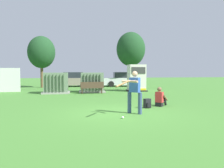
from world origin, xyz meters
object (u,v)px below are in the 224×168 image
sports_ball (123,117)px  parked_car_leftmost (72,80)px  transformer_mid_west (92,83)px  park_bench (92,87)px  parked_car_left_of_center (122,80)px  backpack (147,103)px  seated_spectator (160,99)px  batter (134,90)px  transformer_west (56,83)px  generator_enclosure (136,78)px

sports_ball → parked_car_leftmost: 17.49m
transformer_mid_west → park_bench: (-0.07, -1.26, -0.25)m
parked_car_leftmost → parked_car_left_of_center: bearing=-5.2°
park_bench → backpack: 7.29m
seated_spectator → backpack: size_ratio=2.19×
batter → parked_car_left_of_center: size_ratio=0.41×
transformer_west → parked_car_leftmost: (1.10, 7.40, -0.04)m
transformer_west → parked_car_left_of_center: same height
backpack → parked_car_left_of_center: bearing=82.7°
parked_car_leftmost → seated_spectator: bearing=-72.9°
batter → parked_car_leftmost: 16.74m
batter → parked_car_left_of_center: batter is taller
backpack → parked_car_leftmost: (-3.76, 15.24, 0.54)m
park_bench → sports_ball: park_bench is taller
seated_spectator → sports_ball: bearing=-134.1°
park_bench → sports_ball: (0.46, -9.08, -0.49)m
transformer_west → backpack: 9.24m
backpack → parked_car_left_of_center: 14.86m
sports_ball → parked_car_left_of_center: parked_car_left_of_center is taller
generator_enclosure → sports_ball: 11.27m
parked_car_leftmost → park_bench: bearing=-78.7°
transformer_mid_west → backpack: bearing=-76.1°
generator_enclosure → transformer_mid_west: bearing=-175.4°
batter → parked_car_left_of_center: bearing=79.8°
sports_ball → backpack: bearing=52.0°
transformer_mid_west → batter: bearing=-83.8°
parked_car_left_of_center → sports_ball: bearing=-101.8°
generator_enclosure → park_bench: bearing=-158.4°
park_bench → parked_car_leftmost: 8.43m
generator_enclosure → sports_ball: (-3.50, -10.65, -1.09)m
seated_spectator → parked_car_left_of_center: parked_car_left_of_center is taller
batter → seated_spectator: batter is taller
seated_spectator → backpack: 0.92m
transformer_west → batter: 9.89m
transformer_mid_west → backpack: transformer_mid_west is taller
transformer_west → backpack: size_ratio=4.77×
seated_spectator → transformer_west: bearing=127.4°
batter → sports_ball: bearing=-127.9°
batter → sports_ball: batter is taller
parked_car_left_of_center → park_bench: bearing=-117.2°
generator_enclosure → seated_spectator: size_ratio=2.39×
park_bench → batter: bearing=-82.3°
transformer_west → batter: batter is taller
generator_enclosure → backpack: generator_enclosure is taller
backpack → parked_car_left_of_center: (1.88, 14.73, 0.54)m
transformer_mid_west → parked_car_left_of_center: size_ratio=0.49×
transformer_west → backpack: (4.86, -7.84, -0.57)m
park_bench → batter: 8.33m
sports_ball → backpack: size_ratio=0.20×
seated_spectator → parked_car_left_of_center: size_ratio=0.22×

